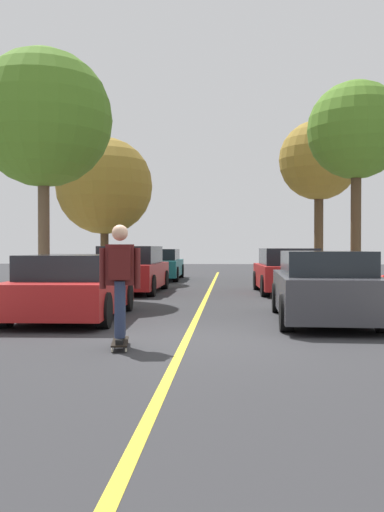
% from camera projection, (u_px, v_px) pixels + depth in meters
% --- Properties ---
extents(ground, '(80.00, 80.00, 0.00)m').
position_uv_depth(ground, '(187.00, 339.00, 8.81)').
color(ground, '#2D2D30').
extents(center_line, '(0.12, 39.20, 0.01)m').
position_uv_depth(center_line, '(200.00, 310.00, 12.80)').
color(center_line, gold).
rests_on(center_line, ground).
extents(parked_car_left_nearest, '(2.10, 4.14, 1.29)m').
position_uv_depth(parked_car_left_nearest, '(73.00, 287.00, 11.32)').
color(parked_car_left_nearest, maroon).
rests_on(parked_car_left_nearest, ground).
extents(parked_car_left_near, '(2.04, 4.45, 1.48)m').
position_uv_depth(parked_car_left_near, '(131.00, 270.00, 17.99)').
color(parked_car_left_near, maroon).
rests_on(parked_car_left_near, ground).
extents(parked_car_left_far, '(2.05, 4.69, 1.37)m').
position_uv_depth(parked_car_left_far, '(159.00, 265.00, 25.03)').
color(parked_car_left_far, '#196066').
rests_on(parked_car_left_far, ground).
extents(parked_car_right_nearest, '(1.94, 4.33, 1.37)m').
position_uv_depth(parked_car_right_nearest, '(323.00, 287.00, 10.85)').
color(parked_car_right_nearest, '#38383D').
rests_on(parked_car_right_nearest, ground).
extents(parked_car_right_near, '(2.03, 4.15, 1.41)m').
position_uv_depth(parked_car_right_near, '(288.00, 271.00, 17.63)').
color(parked_car_right_near, maroon).
rests_on(parked_car_right_near, ground).
extents(street_tree_left_nearest, '(3.78, 3.78, 6.74)m').
position_uv_depth(street_tree_left_nearest, '(43.00, 119.00, 15.44)').
color(street_tree_left_nearest, brown).
rests_on(street_tree_left_nearest, sidewalk_left).
extents(street_tree_left_near, '(3.94, 3.94, 5.78)m').
position_uv_depth(street_tree_left_near, '(104.00, 186.00, 22.95)').
color(street_tree_left_near, '#4C3823').
rests_on(street_tree_left_near, sidewalk_left).
extents(street_tree_right_nearest, '(2.92, 2.92, 6.27)m').
position_uv_depth(street_tree_right_nearest, '(356.00, 131.00, 16.80)').
color(street_tree_right_nearest, '#4C3823').
rests_on(street_tree_right_nearest, sidewalk_right).
extents(street_tree_right_near, '(3.39, 3.39, 6.71)m').
position_uv_depth(street_tree_right_near, '(319.00, 161.00, 23.85)').
color(street_tree_right_near, '#4C3823').
rests_on(street_tree_right_near, sidewalk_right).
extents(fire_hydrant, '(0.20, 0.20, 0.70)m').
position_uv_depth(fire_hydrant, '(383.00, 291.00, 12.12)').
color(fire_hydrant, '#B2140F').
rests_on(fire_hydrant, sidewalk_right).
extents(skateboard, '(0.34, 0.86, 0.10)m').
position_uv_depth(skateboard, '(120.00, 342.00, 8.00)').
color(skateboard, black).
rests_on(skateboard, ground).
extents(skateboarder, '(0.59, 0.71, 1.65)m').
position_uv_depth(skateboarder, '(120.00, 275.00, 7.95)').
color(skateboarder, black).
rests_on(skateboarder, skateboard).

